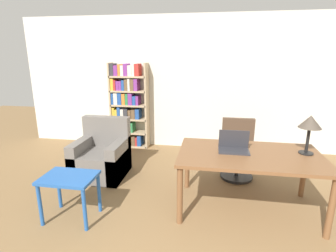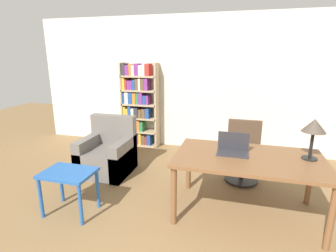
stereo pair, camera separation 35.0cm
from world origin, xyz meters
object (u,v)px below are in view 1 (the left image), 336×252
object	(u,v)px
laptop	(234,147)
office_chair	(238,150)
desk	(249,160)
side_table_blue	(69,184)
table_lamp	(310,124)
bookshelf	(127,106)
armchair	(102,157)

from	to	relation	value
laptop	office_chair	bearing A→B (deg)	80.60
desk	side_table_blue	world-z (taller)	desk
table_lamp	bookshelf	world-z (taller)	bookshelf
desk	table_lamp	distance (m)	0.83
desk	office_chair	world-z (taller)	office_chair
desk	table_lamp	world-z (taller)	table_lamp
table_lamp	armchair	bearing A→B (deg)	169.90
office_chair	side_table_blue	size ratio (longest dim) A/B	1.51
armchair	bookshelf	xyz separation A→B (m)	(-0.02, 1.45, 0.58)
armchair	bookshelf	world-z (taller)	bookshelf
table_lamp	side_table_blue	size ratio (longest dim) A/B	0.78
side_table_blue	armchair	xyz separation A→B (m)	(-0.12, 1.21, -0.16)
laptop	table_lamp	distance (m)	0.93
armchair	bookshelf	size ratio (longest dim) A/B	0.52
desk	office_chair	distance (m)	0.99
desk	laptop	xyz separation A→B (m)	(-0.19, 0.07, 0.14)
table_lamp	office_chair	xyz separation A→B (m)	(-0.72, 0.84, -0.70)
desk	armchair	bearing A→B (deg)	164.01
office_chair	table_lamp	bearing A→B (deg)	-49.37
laptop	armchair	distance (m)	2.18
laptop	table_lamp	bearing A→B (deg)	3.17
side_table_blue	desk	bearing A→B (deg)	15.03
office_chair	armchair	xyz separation A→B (m)	(-2.19, -0.32, -0.14)
side_table_blue	laptop	bearing A→B (deg)	18.46
desk	laptop	size ratio (longest dim) A/B	4.61
table_lamp	bookshelf	bearing A→B (deg)	146.13
laptop	office_chair	xyz separation A→B (m)	(0.15, 0.89, -0.37)
laptop	side_table_blue	xyz separation A→B (m)	(-1.92, -0.64, -0.35)
table_lamp	bookshelf	size ratio (longest dim) A/B	0.27
table_lamp	armchair	xyz separation A→B (m)	(-2.91, 0.52, -0.84)
desk	table_lamp	bearing A→B (deg)	10.15
laptop	bookshelf	size ratio (longest dim) A/B	0.21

